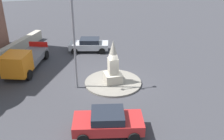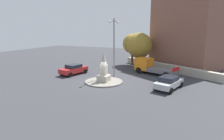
# 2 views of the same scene
# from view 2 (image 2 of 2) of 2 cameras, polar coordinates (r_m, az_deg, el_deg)

# --- Properties ---
(ground_plane) EXTENTS (80.00, 80.00, 0.00)m
(ground_plane) POSITION_cam_2_polar(r_m,az_deg,el_deg) (22.71, -2.47, -3.69)
(ground_plane) COLOR #38383D
(traffic_island) EXTENTS (4.48, 4.48, 0.14)m
(traffic_island) POSITION_cam_2_polar(r_m,az_deg,el_deg) (22.70, -2.47, -3.53)
(traffic_island) COLOR gray
(traffic_island) RESTS_ON ground
(monument) EXTENTS (1.29, 1.29, 3.42)m
(monument) POSITION_cam_2_polar(r_m,az_deg,el_deg) (22.35, -2.50, 0.01)
(monument) COLOR #B2AA99
(monument) RESTS_ON traffic_island
(streetlamp) EXTENTS (2.75, 0.28, 7.54)m
(streetlamp) POSITION_cam_2_polar(r_m,az_deg,el_deg) (24.45, 0.60, 8.30)
(streetlamp) COLOR slate
(streetlamp) RESTS_ON ground
(car_red_parked_left) EXTENTS (4.27, 2.72, 1.42)m
(car_red_parked_left) POSITION_cam_2_polar(r_m,az_deg,el_deg) (26.99, -11.45, 0.25)
(car_red_parked_left) COLOR #B22323
(car_red_parked_left) RESTS_ON ground
(car_silver_far_side) EXTENTS (4.30, 2.77, 1.37)m
(car_silver_far_side) POSITION_cam_2_polar(r_m,az_deg,el_deg) (20.87, 16.71, -3.57)
(car_silver_far_side) COLOR #B7BABF
(car_silver_far_side) RESTS_ON ground
(truck_orange_parked_right) EXTENTS (3.92, 6.34, 2.13)m
(truck_orange_parked_right) POSITION_cam_2_polar(r_m,az_deg,el_deg) (27.47, 11.58, 1.03)
(truck_orange_parked_right) COLOR orange
(truck_orange_parked_right) RESTS_ON ground
(stone_boundary_wall) EXTENTS (9.28, 15.21, 1.05)m
(stone_boundary_wall) POSITION_cam_2_polar(r_m,az_deg,el_deg) (30.12, 15.85, 0.82)
(stone_boundary_wall) COLOR #B2AA99
(stone_boundary_wall) RESTS_ON ground
(corner_building) EXTENTS (12.14, 12.80, 11.94)m
(corner_building) POSITION_cam_2_polar(r_m,az_deg,el_deg) (34.15, 22.39, 10.87)
(corner_building) COLOR brown
(corner_building) RESTS_ON ground
(tree_near_wall) EXTENTS (3.41, 3.41, 5.46)m
(tree_near_wall) POSITION_cam_2_polar(r_m,az_deg,el_deg) (33.48, 6.18, 7.85)
(tree_near_wall) COLOR brown
(tree_near_wall) RESTS_ON ground
(tree_mid_cluster) EXTENTS (4.23, 4.23, 5.67)m
(tree_mid_cluster) POSITION_cam_2_polar(r_m,az_deg,el_deg) (32.23, 8.23, 7.31)
(tree_mid_cluster) COLOR brown
(tree_mid_cluster) RESTS_ON ground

